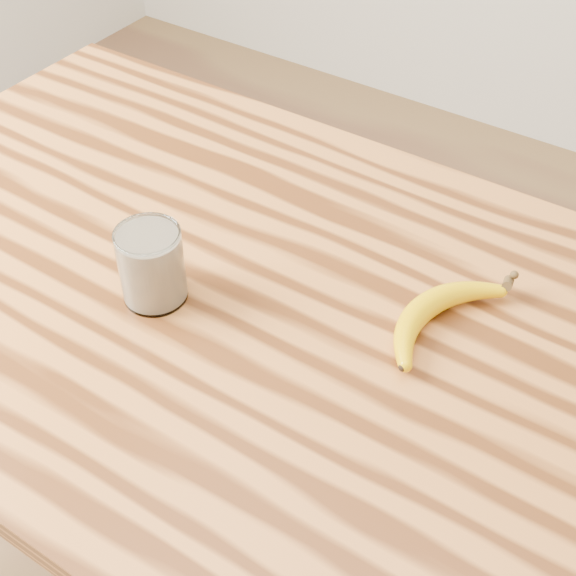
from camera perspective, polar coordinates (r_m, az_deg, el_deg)
The scene contains 3 objects.
table at distance 1.14m, azimuth -4.93°, elevation -4.05°, with size 1.20×0.80×0.90m.
smoothie_glass at distance 1.00m, azimuth -9.68°, elevation 1.60°, with size 0.08×0.08×0.10m.
banana at distance 1.00m, azimuth 9.71°, elevation -1.29°, with size 0.10×0.27×0.03m, color #E0A900, non-canonical shape.
Camera 1 is at (0.51, -0.59, 1.61)m, focal length 50.00 mm.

